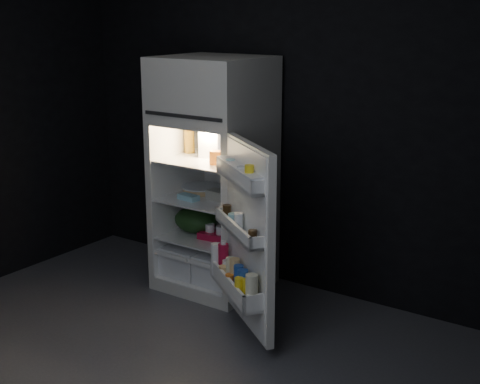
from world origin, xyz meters
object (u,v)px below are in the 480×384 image
Objects in this scene: refrigerator at (215,167)px; fridge_door at (245,240)px; egg_carton at (225,196)px; milk_jug at (212,141)px; yogurt_tray at (216,236)px.

refrigerator is 0.95m from fridge_door.
refrigerator is 6.16× the size of egg_carton.
refrigerator reaches higher than egg_carton.
milk_jug is 0.92× the size of yogurt_tray.
fridge_door is at bearing -44.69° from yogurt_tray.
milk_jug is 0.72m from yogurt_tray.
egg_carton is 1.11× the size of yogurt_tray.
milk_jug reaches higher than yogurt_tray.
yogurt_tray is (-0.05, -0.04, -0.31)m from egg_carton.
egg_carton is at bearing 38.35° from yogurt_tray.
milk_jug is (-0.71, 0.61, 0.47)m from fridge_door.
milk_jug reaches higher than egg_carton.
refrigerator is 0.52m from yogurt_tray.
refrigerator is 0.25m from egg_carton.
fridge_door reaches higher than milk_jug.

